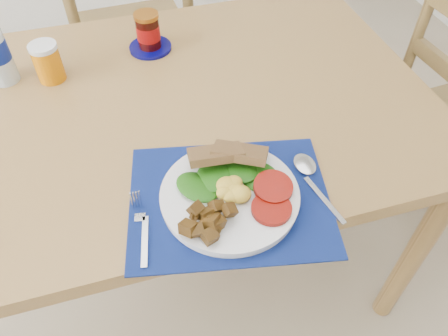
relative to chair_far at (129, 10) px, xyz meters
name	(u,v)px	position (x,y,z in m)	size (l,w,h in m)	color
ground	(189,307)	(-0.02, -0.94, -0.62)	(4.00, 4.00, 0.00)	gray
table	(156,129)	(-0.02, -0.74, 0.05)	(1.40, 0.90, 0.75)	brown
chair_far	(129,10)	(0.00, 0.00, 0.00)	(0.48, 0.46, 1.25)	#533C1E
placemat	(230,199)	(0.07, -1.08, 0.13)	(0.40, 0.31, 0.00)	black
breakfast_plate	(228,195)	(0.07, -1.08, 0.15)	(0.28, 0.28, 0.07)	silver
fork	(142,226)	(-0.11, -1.10, 0.14)	(0.03, 0.16, 0.00)	#B2B5BA
spoon	(310,175)	(0.25, -1.07, 0.14)	(0.05, 0.20, 0.01)	#B2B5BA
juice_glass	(48,63)	(-0.26, -0.56, 0.18)	(0.07, 0.07, 0.10)	#C56A05
jam_on_saucer	(149,34)	(0.01, -0.49, 0.18)	(0.12, 0.12, 0.11)	#050552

